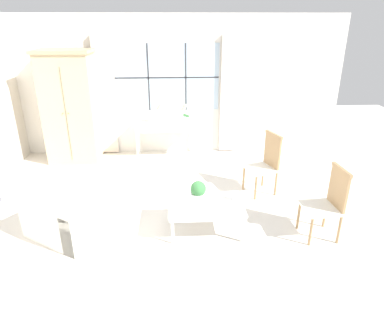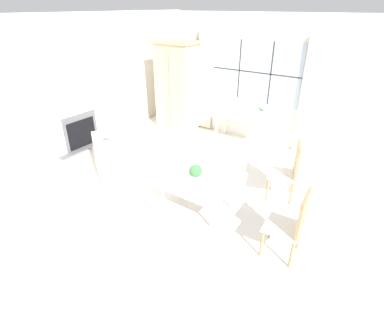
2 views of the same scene
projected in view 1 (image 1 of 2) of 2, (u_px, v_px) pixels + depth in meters
The scene contains 12 objects.
ground_plane at pixel (166, 227), 4.76m from camera, with size 14.00×14.00×0.00m, color silver.
wall_back_windowed at pixel (167, 87), 7.02m from camera, with size 7.20×0.14×2.80m.
armoire at pixel (71, 107), 6.68m from camera, with size 1.04×0.72×2.17m.
console_table at pixel (167, 126), 6.99m from camera, with size 1.30×0.51×0.74m.
table_lamp at pixel (162, 105), 6.78m from camera, with size 0.25×0.25×0.47m.
potted_orchid at pixel (184, 115), 6.92m from camera, with size 0.17×0.14×0.38m.
armchair_upholstered at pixel (69, 216), 4.55m from camera, with size 1.26×1.22×0.75m.
side_chair_wooden at pixel (267, 161), 5.56m from camera, with size 0.56×0.56×1.01m.
accent_chair_wooden at pixel (329, 200), 4.39m from camera, with size 0.47×0.47×0.98m.
coffee_table at pixel (206, 206), 4.58m from camera, with size 1.00×0.70×0.40m.
potted_plant_small at pixel (198, 191), 4.61m from camera, with size 0.21×0.21×0.28m.
pillar_candle at pixel (236, 196), 4.64m from camera, with size 0.12×0.12×0.14m.
Camera 1 is at (0.16, -4.06, 2.69)m, focal length 32.00 mm.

